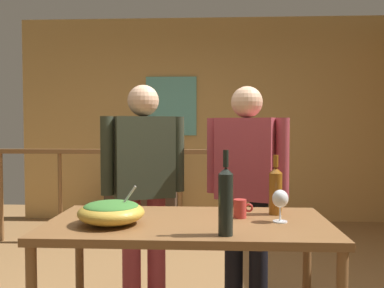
{
  "coord_description": "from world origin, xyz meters",
  "views": [
    {
      "loc": [
        0.1,
        -2.7,
        1.31
      ],
      "look_at": [
        -0.03,
        -0.17,
        1.19
      ],
      "focal_mm": 39.2,
      "sensor_mm": 36.0,
      "label": 1
    }
  ],
  "objects": [
    {
      "name": "serving_table",
      "position": [
        -0.03,
        -0.55,
        0.73
      ],
      "size": [
        1.46,
        0.75,
        0.81
      ],
      "color": "brown",
      "rests_on": "ground_plane"
    },
    {
      "name": "person_standing_left",
      "position": [
        -0.39,
        0.21,
        0.94
      ],
      "size": [
        0.56,
        0.36,
        1.58
      ],
      "rotation": [
        0.0,
        0.0,
        3.53
      ],
      "color": "#9E3842",
      "rests_on": "ground_plane"
    },
    {
      "name": "salad_bowl",
      "position": [
        -0.41,
        -0.65,
        0.87
      ],
      "size": [
        0.33,
        0.33,
        0.2
      ],
      "color": "gold",
      "rests_on": "serving_table"
    },
    {
      "name": "person_standing_right",
      "position": [
        0.33,
        0.21,
        0.93
      ],
      "size": [
        0.55,
        0.35,
        1.57
      ],
      "rotation": [
        0.0,
        0.0,
        2.76
      ],
      "color": "black",
      "rests_on": "ground_plane"
    },
    {
      "name": "tv_console",
      "position": [
        -0.83,
        2.68,
        0.26
      ],
      "size": [
        0.9,
        0.4,
        0.52
      ],
      "primitive_type": "cube",
      "color": "#38281E",
      "rests_on": "ground_plane"
    },
    {
      "name": "stair_railing",
      "position": [
        -0.45,
        1.85,
        0.68
      ],
      "size": [
        2.78,
        0.1,
        1.09
      ],
      "color": "brown",
      "rests_on": "ground_plane"
    },
    {
      "name": "wine_bottle_amber",
      "position": [
        0.45,
        -0.37,
        0.95
      ],
      "size": [
        0.07,
        0.07,
        0.33
      ],
      "color": "brown",
      "rests_on": "serving_table"
    },
    {
      "name": "wine_glass",
      "position": [
        0.44,
        -0.56,
        0.92
      ],
      "size": [
        0.08,
        0.08,
        0.17
      ],
      "color": "silver",
      "rests_on": "serving_table"
    },
    {
      "name": "mug_red",
      "position": [
        0.25,
        -0.47,
        0.86
      ],
      "size": [
        0.11,
        0.07,
        0.1
      ],
      "color": "#B7332D",
      "rests_on": "serving_table"
    },
    {
      "name": "framed_picture",
      "position": [
        -0.47,
        2.97,
        1.56
      ],
      "size": [
        0.68,
        0.03,
        0.79
      ],
      "primitive_type": "cube",
      "color": "#5FB2AC"
    },
    {
      "name": "back_wall",
      "position": [
        0.0,
        3.03,
        1.37
      ],
      "size": [
        5.05,
        0.1,
        2.74
      ],
      "primitive_type": "cube",
      "color": "tan",
      "rests_on": "ground_plane"
    },
    {
      "name": "flat_screen_tv",
      "position": [
        -0.83,
        2.65,
        0.82
      ],
      "size": [
        0.68,
        0.12,
        0.51
      ],
      "color": "black",
      "rests_on": "tv_console"
    },
    {
      "name": "wine_bottle_dark",
      "position": [
        0.16,
        -0.83,
        0.97
      ],
      "size": [
        0.07,
        0.07,
        0.39
      ],
      "color": "black",
      "rests_on": "serving_table"
    }
  ]
}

